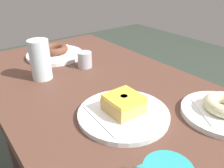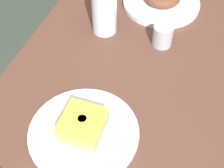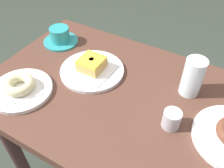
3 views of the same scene
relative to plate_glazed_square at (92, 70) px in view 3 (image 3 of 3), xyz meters
name	(u,v)px [view 3 (image 3 of 3)]	position (x,y,z in m)	size (l,w,h in m)	color
table	(131,123)	(0.19, -0.05, -0.14)	(1.05, 0.62, 0.76)	#523227
plate_glazed_square	(92,70)	(0.00, 0.00, 0.00)	(0.24, 0.24, 0.01)	silver
napkin_glazed_square	(92,69)	(0.00, 0.00, 0.01)	(0.15, 0.15, 0.00)	white
donut_glazed_square	(92,64)	(0.00, 0.00, 0.03)	(0.08, 0.08, 0.04)	tan
plate_sugar_ring	(21,90)	(-0.15, -0.21, 0.00)	(0.21, 0.21, 0.01)	white
napkin_sugar_ring	(21,88)	(-0.15, -0.21, 0.01)	(0.12, 0.12, 0.00)	white
donut_sugar_ring	(19,84)	(-0.15, -0.21, 0.03)	(0.11, 0.11, 0.03)	beige
water_glass	(193,77)	(0.34, 0.08, 0.06)	(0.07, 0.07, 0.13)	silver
coffee_cup	(60,36)	(-0.22, 0.10, 0.02)	(0.15, 0.15, 0.07)	teal
sugar_jar	(172,119)	(0.34, -0.09, 0.02)	(0.05, 0.05, 0.06)	#AFB2BB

